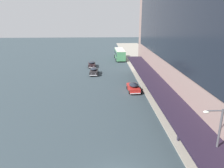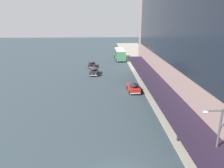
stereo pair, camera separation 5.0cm
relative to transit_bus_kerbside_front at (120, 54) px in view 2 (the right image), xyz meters
name	(u,v)px [view 2 (the right image)]	position (x,y,z in m)	size (l,w,h in m)	color
transit_bus_kerbside_front	(120,54)	(0.00, 0.00, 0.00)	(2.92, 9.19, 3.14)	#488F5C
sedan_far_back	(94,71)	(-7.38, -17.06, -1.03)	(2.00, 4.51, 1.56)	black
sedan_trailing_mid	(133,87)	(-0.05, -29.13, -1.01)	(2.08, 4.35, 1.65)	red
sedan_lead_mid	(92,64)	(-8.12, -9.42, -1.08)	(2.08, 4.57, 1.46)	black
pedestrian_at_kerb	(178,132)	(2.42, -45.41, -0.63)	(0.33, 0.62, 1.86)	#2D2838
street_lamp	(215,143)	(2.62, -51.98, 2.22)	(1.50, 0.28, 6.63)	#4C4C51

